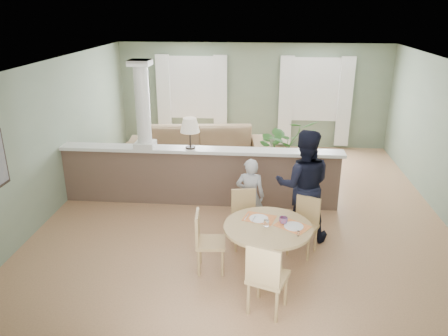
# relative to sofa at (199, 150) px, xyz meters

# --- Properties ---
(ground) EXTENTS (8.00, 8.00, 0.00)m
(ground) POSITION_rel_sofa_xyz_m (1.17, -2.02, -0.47)
(ground) COLOR tan
(ground) RESTS_ON ground
(room_shell) EXTENTS (7.02, 8.02, 2.71)m
(room_shell) POSITION_rel_sofa_xyz_m (1.14, -1.39, 1.34)
(room_shell) COLOR gray
(room_shell) RESTS_ON ground
(pony_wall) EXTENTS (5.32, 0.38, 2.70)m
(pony_wall) POSITION_rel_sofa_xyz_m (0.18, -1.82, 0.23)
(pony_wall) COLOR brown
(pony_wall) RESTS_ON ground
(sofa) EXTENTS (3.36, 1.61, 0.95)m
(sofa) POSITION_rel_sofa_xyz_m (0.00, 0.00, 0.00)
(sofa) COLOR #825D47
(sofa) RESTS_ON ground
(houseplant) EXTENTS (1.58, 1.49, 1.40)m
(houseplant) POSITION_rel_sofa_xyz_m (1.92, -0.48, 0.23)
(houseplant) COLOR #366F2C
(houseplant) RESTS_ON ground
(dining_table) EXTENTS (1.23, 1.23, 0.84)m
(dining_table) POSITION_rel_sofa_xyz_m (1.55, -4.03, 0.12)
(dining_table) COLOR tan
(dining_table) RESTS_ON ground
(chair_far_boy) EXTENTS (0.47, 0.47, 0.90)m
(chair_far_boy) POSITION_rel_sofa_xyz_m (1.19, -3.25, 0.02)
(chair_far_boy) COLOR tan
(chair_far_boy) RESTS_ON ground
(chair_far_man) EXTENTS (0.53, 0.53, 0.88)m
(chair_far_man) POSITION_rel_sofa_xyz_m (2.12, -3.40, 0.01)
(chair_far_man) COLOR tan
(chair_far_man) RESTS_ON ground
(chair_near) EXTENTS (0.57, 0.57, 0.99)m
(chair_near) POSITION_rel_sofa_xyz_m (1.53, -4.93, 0.07)
(chair_near) COLOR tan
(chair_near) RESTS_ON ground
(chair_side) EXTENTS (0.44, 0.44, 0.90)m
(chair_side) POSITION_rel_sofa_xyz_m (0.68, -4.05, 0.03)
(chair_side) COLOR tan
(chair_side) RESTS_ON ground
(child_person) EXTENTS (0.49, 0.34, 1.30)m
(child_person) POSITION_rel_sofa_xyz_m (1.27, -2.86, 0.18)
(child_person) COLOR #A5A6AA
(child_person) RESTS_ON ground
(man_person) EXTENTS (0.91, 0.72, 1.83)m
(man_person) POSITION_rel_sofa_xyz_m (2.10, -2.95, 0.44)
(man_person) COLOR black
(man_person) RESTS_ON ground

